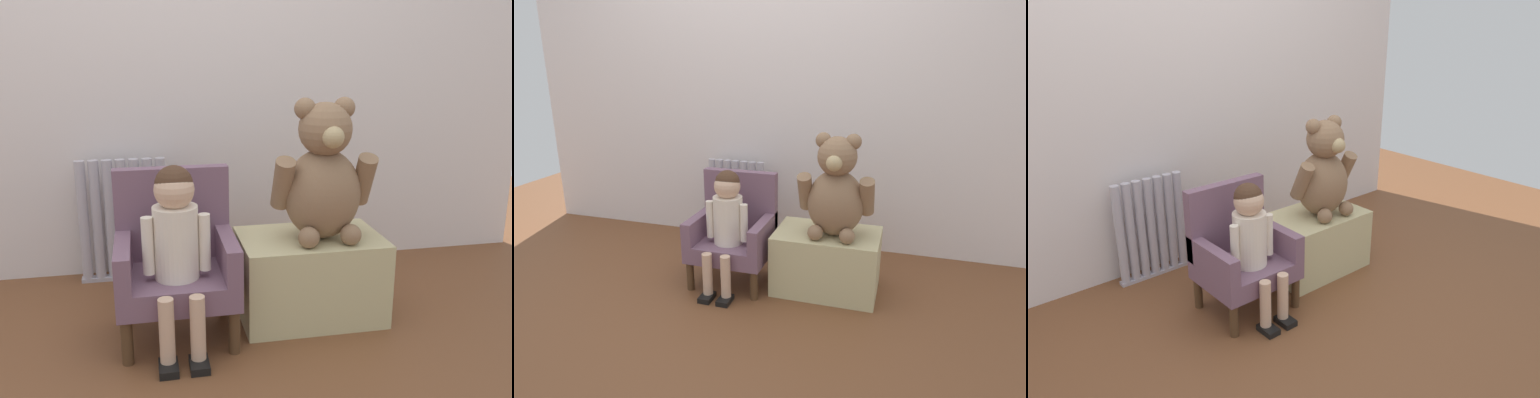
% 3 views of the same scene
% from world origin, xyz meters
% --- Properties ---
extents(ground_plane, '(6.00, 6.00, 0.00)m').
position_xyz_m(ground_plane, '(0.00, 0.00, 0.00)').
color(ground_plane, brown).
extents(back_wall, '(3.80, 0.05, 2.40)m').
position_xyz_m(back_wall, '(0.00, 1.13, 1.20)').
color(back_wall, silver).
rests_on(back_wall, ground_plane).
extents(radiator, '(0.43, 0.05, 0.60)m').
position_xyz_m(radiator, '(-0.26, 1.00, 0.30)').
color(radiator, '#B4AEBC').
rests_on(radiator, ground_plane).
extents(child_armchair, '(0.46, 0.39, 0.66)m').
position_xyz_m(child_armchair, '(-0.04, 0.42, 0.31)').
color(child_armchair, '#735368').
rests_on(child_armchair, ground_plane).
extents(child_figure, '(0.25, 0.35, 0.71)m').
position_xyz_m(child_figure, '(-0.04, 0.31, 0.46)').
color(child_figure, silver).
rests_on(child_figure, ground_plane).
extents(low_bench, '(0.59, 0.39, 0.36)m').
position_xyz_m(low_bench, '(0.52, 0.45, 0.18)').
color(low_bench, '#C5BA87').
rests_on(low_bench, ground_plane).
extents(large_teddy_bear, '(0.42, 0.29, 0.57)m').
position_xyz_m(large_teddy_bear, '(0.56, 0.43, 0.61)').
color(large_teddy_bear, '#8A674B').
rests_on(large_teddy_bear, low_bench).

